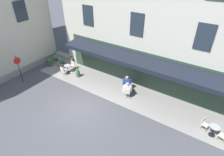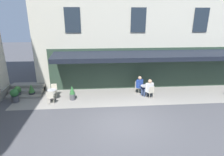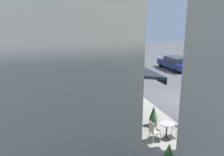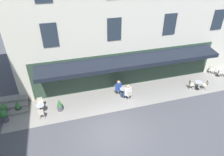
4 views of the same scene
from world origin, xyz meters
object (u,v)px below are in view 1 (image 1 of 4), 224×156
Objects in this scene: potted_plant_entrance_right at (55,59)px; potted_plant_under_sign at (78,72)px; cafe_chair_cream_kerbside at (72,64)px; seated_companion_in_blue at (127,83)px; seated_patron_in_white at (127,89)px; cafe_table_mid_terrace at (214,130)px; potted_plant_by_steps at (62,60)px; cafe_chair_cream_facing_street at (224,136)px; potted_plant_entrance_left at (50,62)px; cafe_chair_cream_near_door at (127,83)px; cafe_chair_cream_under_awning at (127,92)px; cafe_table_streetside at (68,68)px; no_parking_sign at (18,64)px; cafe_table_near_entrance at (128,88)px; cafe_chair_cream_corner_left at (204,123)px; cafe_chair_cream_corner_right at (63,70)px.

potted_plant_under_sign reaches higher than potted_plant_entrance_right.
seated_companion_in_blue is (-6.21, 0.02, 0.17)m from cafe_chair_cream_kerbside.
seated_companion_in_blue is at bearing -58.29° from seated_patron_in_white.
cafe_table_mid_terrace is 0.55× the size of seated_patron_in_white.
potted_plant_by_steps is at bearing -1.79° from seated_companion_in_blue.
cafe_chair_cream_facing_street is 1.00× the size of cafe_chair_cream_kerbside.
potted_plant_entrance_left is 3.75m from potted_plant_under_sign.
cafe_chair_cream_near_door is 0.88× the size of potted_plant_under_sign.
cafe_chair_cream_under_awning is 6.73m from cafe_table_streetside.
cafe_table_streetside is 0.29× the size of no_parking_sign.
no_parking_sign reaches higher than cafe_chair_cream_kerbside.
cafe_table_near_entrance is 0.56× the size of seated_companion_in_blue.
cafe_chair_cream_facing_street reaches higher than potted_plant_by_steps.
seated_companion_in_blue is (7.36, -1.37, 0.17)m from cafe_chair_cream_facing_street.
seated_companion_in_blue reaches higher than potted_plant_by_steps.
cafe_chair_cream_corner_left is at bearing 179.49° from cafe_chair_cream_under_awning.
potted_plant_by_steps is at bearing -27.27° from cafe_table_streetside.
cafe_chair_cream_near_door is at bearing -10.10° from cafe_chair_cream_corner_left.
cafe_chair_cream_corner_left is (1.19, -0.42, 0.00)m from cafe_chair_cream_facing_street.
no_parking_sign is at bearing 9.79° from cafe_chair_cream_facing_street.
cafe_chair_cream_corner_right is at bearing 8.06° from cafe_table_near_entrance.
cafe_chair_cream_corner_left is 1.00× the size of cafe_chair_cream_corner_right.
potted_plant_entrance_left is at bearing 3.11° from cafe_table_streetside.
potted_plant_under_sign is at bearing -2.54° from cafe_chair_cream_under_awning.
potted_plant_under_sign is at bearing 7.76° from seated_companion_in_blue.
seated_companion_in_blue is at bearing -174.39° from cafe_table_streetside.
potted_plant_under_sign reaches higher than potted_plant_by_steps.
cafe_chair_cream_corner_left is at bearing -19.46° from cafe_chair_cream_facing_street.
potted_plant_by_steps is at bearing -176.26° from potted_plant_entrance_right.
cafe_chair_cream_kerbside is 0.66× the size of seated_patron_in_white.
cafe_table_mid_terrace is at bearing 172.94° from cafe_table_near_entrance.
cafe_table_streetside is 0.55× the size of seated_patron_in_white.
cafe_chair_cream_near_door is 0.27m from seated_companion_in_blue.
cafe_table_mid_terrace is 1.00× the size of cafe_table_streetside.
cafe_chair_cream_kerbside is 6.69m from seated_patron_in_white.
no_parking_sign is at bearing 44.71° from potted_plant_under_sign.
cafe_table_near_entrance is 0.72× the size of potted_plant_under_sign.
cafe_table_near_entrance is at bearing 126.83° from cafe_chair_cream_near_door.
no_parking_sign is at bearing 53.06° from cafe_chair_cream_corner_right.
cafe_chair_cream_corner_left reaches higher than potted_plant_entrance_right.
cafe_chair_cream_corner_left is 6.24m from seated_companion_in_blue.
cafe_chair_cream_corner_right is (12.93, 0.10, 0.06)m from cafe_table_mid_terrace.
cafe_chair_cream_corner_left is 12.36m from cafe_table_streetside.
seated_companion_in_blue reaches higher than cafe_chair_cream_kerbside.
cafe_chair_cream_under_awning reaches higher than cafe_table_near_entrance.
potted_plant_entrance_right is 0.73× the size of potted_plant_under_sign.
seated_companion_in_blue is (-6.19, -0.61, 0.22)m from cafe_table_streetside.
cafe_chair_cream_kerbside is (12.38, -0.97, 0.00)m from cafe_chair_cream_corner_left.
cafe_table_near_entrance is at bearing -7.06° from cafe_table_mid_terrace.
cafe_chair_cream_kerbside is (0.05, -1.26, 0.00)m from cafe_chair_cream_corner_right.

